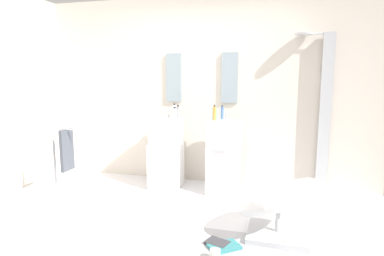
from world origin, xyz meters
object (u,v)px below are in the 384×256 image
pedestal_sink_right (224,154)px  magazine_charcoal (217,243)px  lounge_chair (279,202)px  soap_bottle_clear (175,113)px  magazine_teal (224,247)px  soap_bottle_amber (214,113)px  pedestal_sink_left (166,151)px  towel_rack (65,152)px  soap_bottle_white (174,111)px  soap_bottle_blue (222,113)px  coffee_mug (215,255)px  soap_bottle_green (215,114)px  soap_bottle_grey (178,112)px  shower_column (324,111)px

pedestal_sink_right → magazine_charcoal: pedestal_sink_right is taller
lounge_chair → soap_bottle_clear: bearing=141.2°
magazine_teal → soap_bottle_amber: 1.80m
pedestal_sink_left → towel_rack: size_ratio=1.11×
soap_bottle_clear → pedestal_sink_left: bearing=-165.9°
lounge_chair → soap_bottle_amber: 1.53m
magazine_teal → soap_bottle_clear: bearing=83.6°
soap_bottle_white → soap_bottle_amber: 0.62m
magazine_charcoal → soap_bottle_clear: size_ratio=1.29×
soap_bottle_clear → soap_bottle_blue: (0.62, 0.11, 0.01)m
towel_rack → magazine_charcoal: 2.13m
lounge_chair → magazine_teal: 0.66m
pedestal_sink_left → magazine_charcoal: size_ratio=5.18×
pedestal_sink_right → coffee_mug: size_ratio=11.15×
soap_bottle_green → soap_bottle_white: bearing=170.8°
towel_rack → soap_bottle_clear: 1.45m
soap_bottle_green → soap_bottle_blue: 0.11m
soap_bottle_green → magazine_teal: bearing=-75.0°
towel_rack → magazine_charcoal: bearing=-15.9°
pedestal_sink_right → magazine_teal: size_ratio=3.86×
soap_bottle_white → soap_bottle_amber: soap_bottle_amber is taller
magazine_teal → soap_bottle_blue: bearing=62.5°
soap_bottle_clear → soap_bottle_amber: bearing=-4.2°
lounge_chair → soap_bottle_white: size_ratio=5.58×
magazine_teal → coffee_mug: 0.22m
coffee_mug → soap_bottle_green: soap_bottle_green is taller
soap_bottle_amber → soap_bottle_grey: bearing=171.8°
lounge_chair → soap_bottle_amber: size_ratio=5.30×
shower_column → soap_bottle_green: (-1.36, -0.26, -0.05)m
towel_rack → soap_bottle_white: soap_bottle_white is taller
shower_column → soap_bottle_blue: 1.28m
soap_bottle_blue → soap_bottle_clear: bearing=-170.3°
pedestal_sink_left → lounge_chair: 1.87m
soap_bottle_blue → soap_bottle_amber: soap_bottle_amber is taller
soap_bottle_white → soap_bottle_green: (0.58, -0.09, -0.01)m
pedestal_sink_right → soap_bottle_clear: bearing=177.4°
pedestal_sink_right → soap_bottle_clear: size_ratio=6.67×
soap_bottle_grey → soap_bottle_amber: 0.51m
pedestal_sink_right → soap_bottle_blue: soap_bottle_blue is taller
pedestal_sink_left → soap_bottle_clear: 0.53m
towel_rack → soap_bottle_amber: (1.64, 0.83, 0.42)m
shower_column → coffee_mug: shower_column is taller
shower_column → towel_rack: shower_column is taller
shower_column → soap_bottle_clear: shower_column is taller
towel_rack → soap_bottle_blue: soap_bottle_blue is taller
magazine_charcoal → soap_bottle_amber: soap_bottle_amber is taller
soap_bottle_green → soap_bottle_blue: size_ratio=0.93×
magazine_charcoal → soap_bottle_grey: size_ratio=1.12×
lounge_chair → soap_bottle_white: 2.02m
magazine_charcoal → soap_bottle_amber: 1.75m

